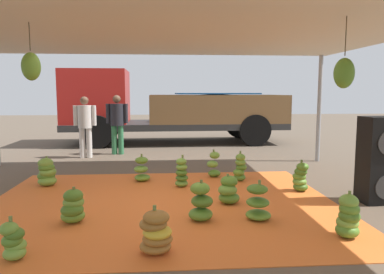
% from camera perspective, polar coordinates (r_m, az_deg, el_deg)
% --- Properties ---
extents(ground_plane, '(40.00, 40.00, 0.00)m').
position_cam_1_polar(ground_plane, '(8.64, -4.49, -4.40)').
color(ground_plane, brown).
extents(tarp_orange, '(5.27, 4.27, 0.01)m').
position_cam_1_polar(tarp_orange, '(5.73, -4.57, -10.20)').
color(tarp_orange, orange).
rests_on(tarp_orange, ground).
extents(tent_canopy, '(8.00, 7.00, 2.63)m').
position_cam_1_polar(tent_canopy, '(5.45, -4.81, 16.02)').
color(tent_canopy, '#9EA0A5').
rests_on(tent_canopy, ground).
extents(banana_bunch_0, '(0.46, 0.46, 0.54)m').
position_cam_1_polar(banana_bunch_0, '(5.03, 10.06, -10.05)').
color(banana_bunch_0, '#60932D').
rests_on(banana_bunch_0, tarp_orange).
extents(banana_bunch_1, '(0.33, 0.33, 0.54)m').
position_cam_1_polar(banana_bunch_1, '(6.62, 16.30, -6.01)').
color(banana_bunch_1, '#477523').
rests_on(banana_bunch_1, tarp_orange).
extents(banana_bunch_2, '(0.38, 0.38, 0.52)m').
position_cam_1_polar(banana_bunch_2, '(7.11, -7.73, -5.05)').
color(banana_bunch_2, '#60932D').
rests_on(banana_bunch_2, tarp_orange).
extents(banana_bunch_3, '(0.34, 0.31, 0.58)m').
position_cam_1_polar(banana_bunch_3, '(7.12, 7.38, -4.77)').
color(banana_bunch_3, '#518428').
rests_on(banana_bunch_3, tarp_orange).
extents(banana_bunch_4, '(0.43, 0.43, 0.47)m').
position_cam_1_polar(banana_bunch_4, '(5.10, -17.80, -10.19)').
color(banana_bunch_4, '#60932D').
rests_on(banana_bunch_4, tarp_orange).
extents(banana_bunch_5, '(0.35, 0.36, 0.55)m').
position_cam_1_polar(banana_bunch_5, '(4.75, 22.86, -11.27)').
color(banana_bunch_5, '#518428').
rests_on(banana_bunch_5, tarp_orange).
extents(banana_bunch_6, '(0.46, 0.48, 0.53)m').
position_cam_1_polar(banana_bunch_6, '(7.21, -21.39, -5.12)').
color(banana_bunch_6, '#75A83D').
rests_on(banana_bunch_6, tarp_orange).
extents(banana_bunch_7, '(0.32, 0.32, 0.58)m').
position_cam_1_polar(banana_bunch_7, '(6.63, -1.61, -5.62)').
color(banana_bunch_7, '#6B9E38').
rests_on(banana_bunch_7, tarp_orange).
extents(banana_bunch_8, '(0.30, 0.31, 0.45)m').
position_cam_1_polar(banana_bunch_8, '(4.26, -25.72, -14.24)').
color(banana_bunch_8, '#75A83D').
rests_on(banana_bunch_8, tarp_orange).
extents(banana_bunch_9, '(0.48, 0.48, 0.52)m').
position_cam_1_polar(banana_bunch_9, '(4.00, -5.55, -14.46)').
color(banana_bunch_9, '#996628').
rests_on(banana_bunch_9, tarp_orange).
extents(banana_bunch_10, '(0.34, 0.32, 0.55)m').
position_cam_1_polar(banana_bunch_10, '(7.44, 3.36, -4.35)').
color(banana_bunch_10, '#518428').
rests_on(banana_bunch_10, tarp_orange).
extents(banana_bunch_11, '(0.45, 0.45, 0.45)m').
position_cam_1_polar(banana_bunch_11, '(5.70, 5.63, -8.20)').
color(banana_bunch_11, '#518428').
rests_on(banana_bunch_11, tarp_orange).
extents(banana_bunch_12, '(0.43, 0.43, 0.54)m').
position_cam_1_polar(banana_bunch_12, '(4.95, 1.37, -10.07)').
color(banana_bunch_12, '#518428').
rests_on(banana_bunch_12, tarp_orange).
extents(cargo_truck_main, '(7.24, 2.56, 2.40)m').
position_cam_1_polar(cargo_truck_main, '(12.47, -4.31, 4.51)').
color(cargo_truck_main, '#2D2D2D').
rests_on(cargo_truck_main, ground).
extents(worker_0, '(0.59, 0.36, 1.61)m').
position_cam_1_polar(worker_0, '(10.30, -11.42, 2.58)').
color(worker_0, '#337A4C').
rests_on(worker_0, ground).
extents(worker_1, '(0.58, 0.35, 1.58)m').
position_cam_1_polar(worker_1, '(9.95, -16.09, 2.20)').
color(worker_1, silver).
rests_on(worker_1, ground).
extents(speaker_stack, '(0.60, 0.45, 1.32)m').
position_cam_1_polar(speaker_stack, '(6.35, 26.90, -3.16)').
color(speaker_stack, black).
rests_on(speaker_stack, ground).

